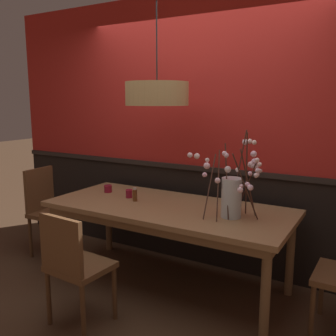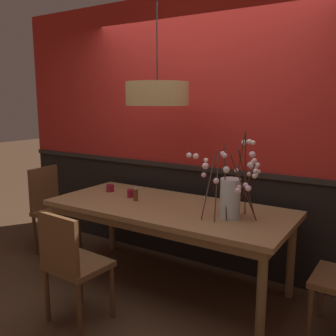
# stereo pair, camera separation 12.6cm
# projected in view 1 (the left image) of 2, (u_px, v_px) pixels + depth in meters

# --- Properties ---
(ground_plane) EXTENTS (24.00, 24.00, 0.00)m
(ground_plane) POSITION_uv_depth(u_px,v_px,m) (168.00, 285.00, 3.49)
(ground_plane) COLOR #4C3321
(back_wall) EXTENTS (4.86, 0.14, 2.74)m
(back_wall) POSITION_uv_depth(u_px,v_px,m) (200.00, 134.00, 3.80)
(back_wall) COLOR black
(back_wall) RESTS_ON ground
(dining_table) EXTENTS (2.19, 0.96, 0.76)m
(dining_table) POSITION_uv_depth(u_px,v_px,m) (168.00, 214.00, 3.36)
(dining_table) COLOR #997047
(dining_table) RESTS_ON ground
(chair_near_side_left) EXTENTS (0.46, 0.42, 0.89)m
(chair_near_side_left) POSITION_uv_depth(u_px,v_px,m) (74.00, 263.00, 2.77)
(chair_near_side_left) COLOR brown
(chair_near_side_left) RESTS_ON ground
(chair_far_side_left) EXTENTS (0.47, 0.44, 0.91)m
(chair_far_side_left) POSITION_uv_depth(u_px,v_px,m) (184.00, 204.00, 4.28)
(chair_far_side_left) COLOR brown
(chair_far_side_left) RESTS_ON ground
(chair_head_west_end) EXTENTS (0.41, 0.43, 0.96)m
(chair_head_west_end) POSITION_uv_depth(u_px,v_px,m) (47.00, 207.00, 4.13)
(chair_head_west_end) COLOR brown
(chair_head_west_end) RESTS_ON ground
(chair_far_side_right) EXTENTS (0.46, 0.43, 0.89)m
(chair_far_side_right) POSITION_uv_depth(u_px,v_px,m) (234.00, 212.00, 4.01)
(chair_far_side_right) COLOR brown
(chair_far_side_right) RESTS_ON ground
(vase_with_blossoms) EXTENTS (0.62, 0.45, 0.70)m
(vase_with_blossoms) POSITION_uv_depth(u_px,v_px,m) (232.00, 193.00, 2.99)
(vase_with_blossoms) COLOR silver
(vase_with_blossoms) RESTS_ON dining_table
(candle_holder_nearer_center) EXTENTS (0.07, 0.07, 0.08)m
(candle_holder_nearer_center) POSITION_uv_depth(u_px,v_px,m) (129.00, 194.00, 3.61)
(candle_holder_nearer_center) COLOR maroon
(candle_holder_nearer_center) RESTS_ON dining_table
(candle_holder_nearer_edge) EXTENTS (0.08, 0.08, 0.07)m
(candle_holder_nearer_edge) POSITION_uv_depth(u_px,v_px,m) (108.00, 189.00, 3.83)
(candle_holder_nearer_edge) COLOR maroon
(candle_holder_nearer_edge) RESTS_ON dining_table
(condiment_bottle) EXTENTS (0.04, 0.04, 0.13)m
(condiment_bottle) POSITION_uv_depth(u_px,v_px,m) (135.00, 195.00, 3.49)
(condiment_bottle) COLOR brown
(condiment_bottle) RESTS_ON dining_table
(pendant_lamp) EXTENTS (0.55, 0.55, 1.09)m
(pendant_lamp) POSITION_uv_depth(u_px,v_px,m) (157.00, 94.00, 3.23)
(pendant_lamp) COLOR tan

